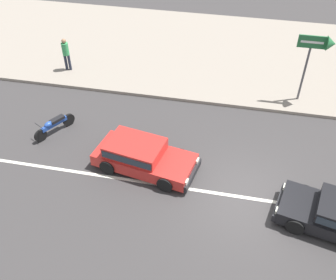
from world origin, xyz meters
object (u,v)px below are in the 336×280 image
at_px(motorcycle_0, 54,125).
at_px(pedestrian_by_shop, 66,52).
at_px(hatchback_red_3, 141,155).
at_px(arrow_signboard, 324,47).

xyz_separation_m(motorcycle_0, pedestrian_by_shop, (-1.39, 4.85, 0.73)).
relative_size(hatchback_red_3, motorcycle_0, 2.32).
bearing_deg(pedestrian_by_shop, hatchback_red_3, -47.84).
bearing_deg(hatchback_red_3, pedestrian_by_shop, 132.16).
distance_m(hatchback_red_3, motorcycle_0, 4.29).
bearing_deg(motorcycle_0, hatchback_red_3, -16.59).
xyz_separation_m(motorcycle_0, arrow_signboard, (10.68, 4.46, 2.43)).
relative_size(hatchback_red_3, arrow_signboard, 1.28).
relative_size(motorcycle_0, arrow_signboard, 0.55).
distance_m(hatchback_red_3, arrow_signboard, 8.98).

